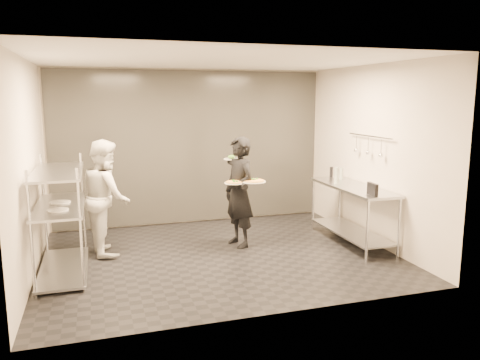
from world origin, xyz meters
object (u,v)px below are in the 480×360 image
object	(u,v)px
pos_monitor	(372,189)
waiter	(239,192)
chef	(106,197)
bottle_green	(336,175)
pizza_plate_far	(254,181)
pizza_plate_near	(234,182)
bottle_clear	(341,173)
salad_plate	(231,158)
bottle_dark	(331,172)
pass_rack	(60,216)
prep_counter	(352,204)

from	to	relation	value
pos_monitor	waiter	bearing A→B (deg)	151.63
chef	pos_monitor	world-z (taller)	chef
bottle_green	pos_monitor	bearing A→B (deg)	-88.30
pizza_plate_far	pizza_plate_near	bearing A→B (deg)	163.18
chef	bottle_clear	xyz separation A→B (m)	(3.86, -0.03, 0.17)
chef	salad_plate	size ratio (longest dim) A/B	6.86
pos_monitor	bottle_dark	bearing A→B (deg)	89.58
salad_plate	bottle_green	bearing A→B (deg)	-13.84
chef	bottle_green	size ratio (longest dim) A/B	6.33
chef	salad_plate	xyz separation A→B (m)	(1.93, 0.03, 0.51)
waiter	pizza_plate_near	bearing A→B (deg)	-53.29
pos_monitor	bottle_dark	world-z (taller)	bottle_dark
pass_rack	waiter	world-z (taller)	waiter
salad_plate	bottle_dark	bearing A→B (deg)	3.75
chef	pos_monitor	size ratio (longest dim) A/B	6.80
pizza_plate_near	bottle_green	bearing A→B (deg)	1.74
pizza_plate_near	bottle_clear	world-z (taller)	bottle_clear
prep_counter	bottle_green	bearing A→B (deg)	118.65
bottle_green	pizza_plate_near	bearing A→B (deg)	-178.26
pass_rack	bottle_clear	distance (m)	4.51
chef	pizza_plate_far	xyz separation A→B (m)	(2.12, -0.51, 0.21)
pos_monitor	bottle_clear	bearing A→B (deg)	84.90
prep_counter	pizza_plate_near	distance (m)	1.94
waiter	pos_monitor	xyz separation A→B (m)	(1.64, -1.10, 0.16)
prep_counter	salad_plate	size ratio (longest dim) A/B	7.27
chef	pass_rack	bearing A→B (deg)	130.82
waiter	pizza_plate_far	size ratio (longest dim) A/B	4.83
pass_rack	prep_counter	bearing A→B (deg)	0.03
pizza_plate_far	bottle_clear	xyz separation A→B (m)	(1.74, 0.48, -0.04)
pizza_plate_near	salad_plate	distance (m)	0.56
pass_rack	prep_counter	world-z (taller)	pass_rack
chef	salad_plate	bearing A→B (deg)	-95.80
chef	bottle_clear	world-z (taller)	chef
bottle_dark	bottle_green	bearing A→B (deg)	-109.84
prep_counter	pizza_plate_near	size ratio (longest dim) A/B	6.03
pizza_plate_near	pizza_plate_far	distance (m)	0.29
waiter	chef	bearing A→B (deg)	-113.30
prep_counter	bottle_dark	xyz separation A→B (m)	(0.04, 0.80, 0.39)
pass_rack	bottle_green	xyz separation A→B (m)	(4.18, 0.28, 0.29)
waiter	prep_counter	bearing A→B (deg)	62.07
pass_rack	bottle_clear	size ratio (longest dim) A/B	8.01
waiter	pos_monitor	size ratio (longest dim) A/B	6.83
bottle_green	bottle_clear	world-z (taller)	bottle_green
pizza_plate_near	bottle_green	distance (m)	1.74
pizza_plate_far	salad_plate	world-z (taller)	salad_plate
prep_counter	pizza_plate_far	distance (m)	1.67
pass_rack	pos_monitor	bearing A→B (deg)	-9.67
waiter	bottle_dark	distance (m)	1.85
salad_plate	bottle_green	distance (m)	1.72
salad_plate	bottle_clear	distance (m)	1.96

